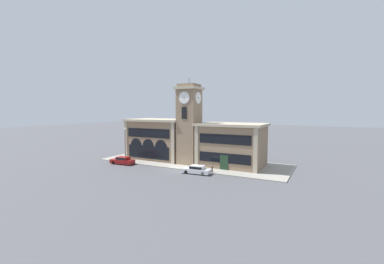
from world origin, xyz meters
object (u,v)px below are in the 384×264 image
at_px(street_lamp, 125,140).
at_px(bollard, 212,169).
at_px(parked_car_near, 123,160).
at_px(parked_car_mid, 197,169).

xyz_separation_m(street_lamp, bollard, (19.19, -0.30, -3.78)).
xyz_separation_m(parked_car_near, bollard, (18.26, 1.52, -0.09)).
relative_size(parked_car_near, parked_car_mid, 1.00).
distance_m(parked_car_mid, bollard, 2.63).
distance_m(parked_car_near, bollard, 18.32).
relative_size(parked_car_mid, street_lamp, 0.73).
relative_size(street_lamp, bollard, 6.30).
bearing_deg(bollard, parked_car_mid, -144.54).
relative_size(parked_car_mid, bollard, 4.58).
distance_m(parked_car_near, street_lamp, 4.22).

